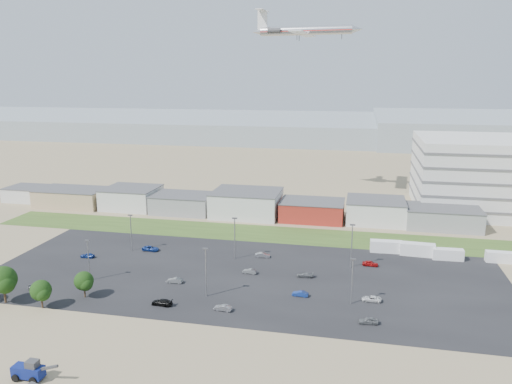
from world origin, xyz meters
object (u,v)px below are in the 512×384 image
(parked_car_0, at_px, (371,299))
(parked_car_12, at_px, (305,275))
(parked_car_3, at_px, (162,302))
(parked_car_10, at_px, (38,288))
(parked_car_8, at_px, (370,263))
(parked_car_5, at_px, (87,255))
(parked_car_4, at_px, (175,280))
(parked_car_2, at_px, (368,320))
(parked_car_9, at_px, (151,248))
(box_trailer_a, at_px, (386,246))
(parked_car_11, at_px, (262,255))
(parked_car_13, at_px, (223,308))
(parked_car_7, at_px, (250,271))
(parked_car_1, at_px, (300,294))
(telehandler, at_px, (28,369))
(airliner, at_px, (306,31))

(parked_car_0, bearing_deg, parked_car_12, -123.89)
(parked_car_3, bearing_deg, parked_car_10, -88.26)
(parked_car_8, relative_size, parked_car_12, 0.98)
(parked_car_5, bearing_deg, parked_car_4, 68.29)
(parked_car_2, bearing_deg, parked_car_9, -123.73)
(box_trailer_a, bearing_deg, parked_car_11, -162.96)
(parked_car_11, relative_size, parked_car_12, 0.97)
(parked_car_12, bearing_deg, parked_car_2, 33.95)
(parked_car_2, distance_m, parked_car_13, 28.14)
(parked_car_2, xyz_separation_m, parked_car_7, (-27.14, 19.32, -0.08))
(parked_car_1, bearing_deg, box_trailer_a, 153.45)
(telehandler, height_order, parked_car_1, telehandler)
(parked_car_0, bearing_deg, parked_car_1, -87.78)
(telehandler, height_order, parked_car_12, telehandler)
(parked_car_3, height_order, parked_car_9, parked_car_3)
(parked_car_2, bearing_deg, parked_car_0, 169.72)
(parked_car_10, bearing_deg, parked_car_3, -96.78)
(parked_car_3, bearing_deg, telehandler, -15.67)
(parked_car_5, height_order, parked_car_13, parked_car_5)
(parked_car_8, bearing_deg, parked_car_10, 115.35)
(parked_car_3, height_order, parked_car_10, parked_car_3)
(box_trailer_a, height_order, parked_car_5, box_trailer_a)
(airliner, distance_m, parked_car_13, 114.19)
(telehandler, relative_size, parked_car_3, 1.78)
(parked_car_3, bearing_deg, parked_car_7, 149.74)
(parked_car_0, bearing_deg, parked_car_2, -4.13)
(parked_car_0, xyz_separation_m, parked_car_12, (-14.87, 9.91, 0.01))
(parked_car_4, bearing_deg, parked_car_10, -70.46)
(parked_car_10, xyz_separation_m, parked_car_13, (42.00, -1.03, 0.02))
(parked_car_8, relative_size, parked_car_9, 0.84)
(telehandler, distance_m, parked_car_1, 53.17)
(parked_car_9, bearing_deg, parked_car_12, -99.50)
(parked_car_1, distance_m, parked_car_5, 57.39)
(box_trailer_a, height_order, parked_car_4, box_trailer_a)
(parked_car_7, xyz_separation_m, parked_car_8, (27.82, 10.77, 0.09))
(parked_car_0, relative_size, parked_car_11, 1.06)
(parked_car_4, bearing_deg, parked_car_5, -110.97)
(parked_car_2, bearing_deg, parked_car_11, -145.55)
(parked_car_0, xyz_separation_m, parked_car_9, (-57.10, 19.24, 0.07))
(airliner, bearing_deg, telehandler, -97.08)
(parked_car_0, xyz_separation_m, parked_car_3, (-41.58, -10.69, 0.08))
(parked_car_13, bearing_deg, parked_car_8, 141.58)
(telehandler, relative_size, parked_car_2, 2.07)
(parked_car_12, bearing_deg, parked_car_11, -132.74)
(parked_car_7, distance_m, parked_car_10, 46.93)
(airliner, xyz_separation_m, parked_car_7, (-3.19, -76.87, -60.63))
(parked_car_7, bearing_deg, telehandler, -20.22)
(parked_car_13, bearing_deg, parked_car_5, -112.22)
(airliner, relative_size, parked_car_7, 11.86)
(parked_car_7, bearing_deg, box_trailer_a, 130.56)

